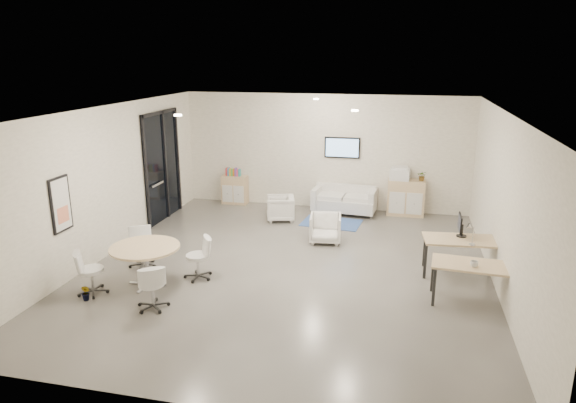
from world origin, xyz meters
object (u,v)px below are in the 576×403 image
(sideboard_right, at_px, (406,198))
(desk_rear, at_px, (462,243))
(armchair_left, at_px, (280,207))
(round_table, at_px, (145,251))
(sideboard_left, at_px, (235,190))
(desk_front, at_px, (473,268))
(armchair_right, at_px, (325,227))
(loveseat, at_px, (345,201))

(sideboard_right, xyz_separation_m, desk_rear, (1.09, -3.85, 0.19))
(armchair_left, height_order, round_table, round_table)
(sideboard_left, bearing_deg, sideboard_right, -0.53)
(armchair_left, bearing_deg, sideboard_left, -141.77)
(sideboard_left, xyz_separation_m, desk_front, (6.06, -5.06, 0.23))
(sideboard_left, xyz_separation_m, armchair_right, (3.09, -2.62, -0.05))
(sideboard_right, height_order, armchair_left, sideboard_right)
(desk_front, bearing_deg, loveseat, 124.55)
(armchair_right, bearing_deg, armchair_left, 128.87)
(armchair_left, bearing_deg, armchair_right, 30.78)
(armchair_left, height_order, armchair_right, armchair_right)
(desk_rear, bearing_deg, sideboard_right, 100.30)
(armchair_left, relative_size, desk_front, 0.50)
(sideboard_right, bearing_deg, desk_rear, -74.20)
(sideboard_right, height_order, desk_front, sideboard_right)
(sideboard_right, relative_size, armchair_right, 1.35)
(armchair_left, bearing_deg, round_table, -33.71)
(sideboard_right, bearing_deg, round_table, -129.77)
(sideboard_left, bearing_deg, desk_front, -39.84)
(loveseat, xyz_separation_m, round_table, (-3.08, -5.50, 0.36))
(sideboard_left, distance_m, sideboard_right, 4.89)
(desk_front, bearing_deg, desk_rear, 98.43)
(sideboard_right, xyz_separation_m, armchair_left, (-3.22, -1.20, -0.13))
(desk_front, relative_size, round_table, 1.10)
(armchair_left, xyz_separation_m, armchair_right, (1.42, -1.37, 0.01))
(armchair_left, relative_size, desk_rear, 0.47)
(armchair_right, xyz_separation_m, desk_front, (2.97, -2.44, 0.28))
(desk_front, xyz_separation_m, round_table, (-5.89, -0.66, 0.06))
(sideboard_left, distance_m, loveseat, 3.26)
(armchair_right, bearing_deg, desk_rear, -30.76)
(sideboard_right, bearing_deg, sideboard_left, 179.47)
(loveseat, distance_m, desk_rear, 4.59)
(desk_rear, relative_size, desk_front, 1.06)
(desk_rear, xyz_separation_m, round_table, (-5.81, -1.83, 0.02))
(sideboard_left, xyz_separation_m, sideboard_right, (4.89, -0.04, 0.08))
(sideboard_right, height_order, loveseat, sideboard_right)
(armchair_left, distance_m, desk_rear, 5.06)
(armchair_left, xyz_separation_m, round_table, (-1.50, -4.47, 0.35))
(sideboard_left, height_order, loveseat, sideboard_left)
(sideboard_right, bearing_deg, desk_front, -76.87)
(sideboard_right, bearing_deg, armchair_left, -159.49)
(sideboard_right, relative_size, desk_front, 0.69)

